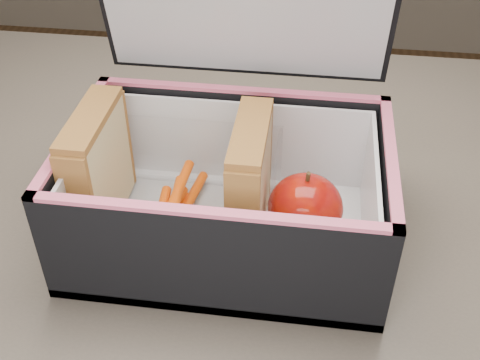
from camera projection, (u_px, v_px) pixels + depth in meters
The scene contains 8 objects.
kitchen_table at pixel (243, 284), 0.66m from camera, with size 1.20×0.80×0.75m.
lunch_bag at pixel (228, 184), 0.55m from camera, with size 0.29×0.24×0.29m.
plastic_tub at pixel (175, 193), 0.56m from camera, with size 0.19×0.14×0.08m, color white, non-canonical shape.
sandwich_left at pixel (98, 168), 0.55m from camera, with size 0.03×0.10×0.12m.
sandwich_right at pixel (250, 182), 0.54m from camera, with size 0.03×0.10×0.11m.
carrot_sticks at pixel (176, 211), 0.57m from camera, with size 0.04×0.13×0.03m.
paper_napkin at pixel (306, 234), 0.57m from camera, with size 0.08×0.08×0.01m, color white.
red_apple at pixel (305, 208), 0.54m from camera, with size 0.08×0.08×0.07m.
Camera 1 is at (0.06, -0.44, 1.16)m, focal length 45.00 mm.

